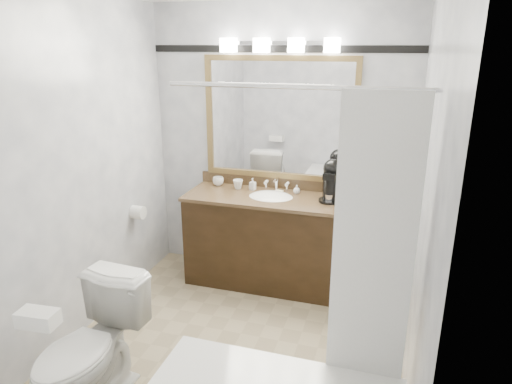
# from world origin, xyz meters

# --- Properties ---
(room) EXTENTS (2.42, 2.62, 2.52)m
(room) POSITION_xyz_m (0.00, 0.00, 1.25)
(room) COLOR tan
(room) RESTS_ON ground
(vanity) EXTENTS (1.53, 0.58, 0.97)m
(vanity) POSITION_xyz_m (0.00, 1.02, 0.44)
(vanity) COLOR black
(vanity) RESTS_ON ground
(mirror) EXTENTS (1.40, 0.04, 1.10)m
(mirror) POSITION_xyz_m (0.00, 1.28, 1.50)
(mirror) COLOR olive
(mirror) RESTS_ON room
(vanity_light_bar) EXTENTS (1.02, 0.14, 0.12)m
(vanity_light_bar) POSITION_xyz_m (0.00, 1.23, 2.13)
(vanity_light_bar) COLOR silver
(vanity_light_bar) RESTS_ON room
(accent_stripe) EXTENTS (2.40, 0.01, 0.06)m
(accent_stripe) POSITION_xyz_m (0.00, 1.29, 2.10)
(accent_stripe) COLOR black
(accent_stripe) RESTS_ON room
(tp_roll) EXTENTS (0.11, 0.12, 0.12)m
(tp_roll) POSITION_xyz_m (-1.14, 0.66, 0.70)
(tp_roll) COLOR white
(tp_roll) RESTS_ON room
(toilet) EXTENTS (0.50, 0.80, 0.79)m
(toilet) POSITION_xyz_m (-0.63, -0.79, 0.39)
(toilet) COLOR white
(toilet) RESTS_ON ground
(tissue_box) EXTENTS (0.21, 0.13, 0.08)m
(tissue_box) POSITION_xyz_m (-0.63, -1.12, 0.83)
(tissue_box) COLOR white
(tissue_box) RESTS_ON toilet
(coffee_maker) EXTENTS (0.19, 0.24, 0.36)m
(coffee_maker) POSITION_xyz_m (0.52, 1.08, 1.04)
(coffee_maker) COLOR black
(coffee_maker) RESTS_ON vanity
(cup_left) EXTENTS (0.13, 0.13, 0.08)m
(cup_left) POSITION_xyz_m (-0.57, 1.19, 0.89)
(cup_left) COLOR white
(cup_left) RESTS_ON vanity
(cup_right) EXTENTS (0.10, 0.10, 0.09)m
(cup_right) POSITION_xyz_m (-0.35, 1.14, 0.89)
(cup_right) COLOR white
(cup_right) RESTS_ON vanity
(soap_bottle_a) EXTENTS (0.06, 0.06, 0.11)m
(soap_bottle_a) POSITION_xyz_m (-0.21, 1.15, 0.91)
(soap_bottle_a) COLOR white
(soap_bottle_a) RESTS_ON vanity
(soap_bottle_b) EXTENTS (0.07, 0.07, 0.08)m
(soap_bottle_b) POSITION_xyz_m (0.20, 1.16, 0.89)
(soap_bottle_b) COLOR white
(soap_bottle_b) RESTS_ON vanity
(soap_bar) EXTENTS (0.08, 0.06, 0.02)m
(soap_bar) POSITION_xyz_m (0.04, 1.13, 0.86)
(soap_bar) COLOR beige
(soap_bar) RESTS_ON vanity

